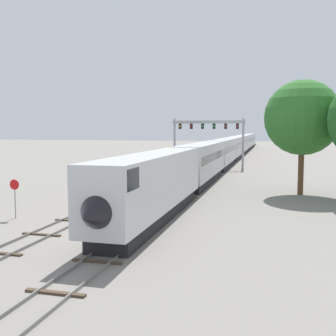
% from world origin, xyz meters
% --- Properties ---
extents(ground_plane, '(400.00, 400.00, 0.00)m').
position_xyz_m(ground_plane, '(0.00, 0.00, 0.00)').
color(ground_plane, gray).
extents(track_main, '(2.60, 200.00, 0.16)m').
position_xyz_m(track_main, '(2.00, 60.00, 0.07)').
color(track_main, slate).
rests_on(track_main, ground).
extents(track_near, '(2.60, 160.00, 0.16)m').
position_xyz_m(track_near, '(-3.50, 40.00, 0.07)').
color(track_near, slate).
rests_on(track_near, ground).
extents(passenger_train, '(3.04, 145.50, 4.80)m').
position_xyz_m(passenger_train, '(2.00, 66.50, 2.61)').
color(passenger_train, silver).
rests_on(passenger_train, ground).
extents(signal_gantry, '(12.10, 0.49, 8.30)m').
position_xyz_m(signal_gantry, '(-0.25, 43.79, 6.12)').
color(signal_gantry, '#999BA0').
rests_on(signal_gantry, ground).
extents(stop_sign, '(0.76, 0.08, 2.88)m').
position_xyz_m(stop_sign, '(-8.00, 1.87, 1.87)').
color(stop_sign, gray).
rests_on(stop_sign, ground).
extents(trackside_tree_mid, '(7.44, 7.44, 11.39)m').
position_xyz_m(trackside_tree_mid, '(13.00, 18.67, 7.65)').
color(trackside_tree_mid, brown).
rests_on(trackside_tree_mid, ground).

